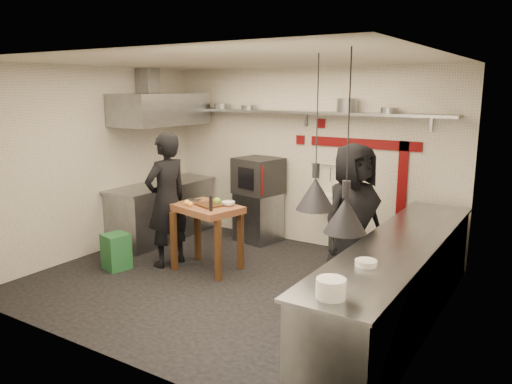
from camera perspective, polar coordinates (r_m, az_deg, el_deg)
The scene contains 47 objects.
floor at distance 6.59m, azimuth -2.83°, elevation -10.37°, with size 5.00×5.00×0.00m, color black.
ceiling at distance 6.11m, azimuth -3.10°, elevation 14.74°, with size 5.00×5.00×0.00m, color beige.
wall_back at distance 7.99m, azimuth 5.76°, elevation 3.93°, with size 5.00×0.04×2.80m, color silver.
wall_front at distance 4.68m, azimuth -17.93°, elevation -2.18°, with size 5.00×0.04×2.80m, color silver.
wall_left at distance 7.89m, azimuth -18.01°, elevation 3.32°, with size 0.04×4.20×2.80m, color silver.
wall_right at distance 5.20m, azimuth 20.18°, elevation -0.96°, with size 0.04×4.20×2.80m, color silver.
red_band_horiz at distance 7.56m, azimuth 12.21°, elevation 5.43°, with size 1.70×0.02×0.14m, color #5E090B.
red_band_vert at distance 7.45m, azimuth 16.39°, elevation 1.38°, with size 0.14×0.02×1.10m, color #5E090B.
red_tile_a at distance 7.80m, azimuth 7.43°, elevation 7.77°, with size 0.14×0.02×0.14m, color #5E090B.
red_tile_b at distance 7.98m, azimuth 5.09°, elevation 5.97°, with size 0.14×0.02×0.14m, color #5E090B.
back_shelf at distance 7.76m, azimuth 5.27°, elevation 9.06°, with size 4.60×0.34×0.04m, color slate.
shelf_bracket_left at distance 8.91m, azimuth -5.37°, elevation 8.76°, with size 0.04×0.06×0.24m, color slate.
shelf_bracket_mid at distance 7.90m, azimuth 5.75°, elevation 8.37°, with size 0.04×0.06×0.24m, color slate.
shelf_bracket_right at distance 7.25m, azimuth 19.41°, elevation 7.47°, with size 0.04×0.06×0.24m, color slate.
pan_far_left at distance 8.55m, azimuth -3.91°, elevation 9.76°, with size 0.26×0.26×0.09m, color slate.
pan_mid_left at distance 8.24m, azimuth -0.85°, elevation 9.64°, with size 0.25×0.25×0.07m, color slate.
stock_pot at distance 7.45m, azimuth 10.38°, elevation 9.73°, with size 0.30×0.30×0.20m, color slate.
pan_right at distance 7.24m, azimuth 14.98°, elevation 9.00°, with size 0.23×0.23×0.08m, color slate.
oven_stand at distance 8.23m, azimuth 0.24°, elevation -2.87°, with size 0.63×0.58×0.80m, color slate.
combi_oven at distance 8.09m, azimuth 0.28°, elevation 1.87°, with size 0.67×0.62×0.58m, color black.
oven_door at distance 7.83m, azimuth -0.63°, elevation 1.53°, with size 0.52×0.03×0.46m, color #5E090B.
oven_glass at distance 7.84m, azimuth -1.19°, elevation 1.55°, with size 0.33×0.01×0.34m, color black.
hand_sink at distance 7.71m, azimuth 8.72°, elevation -1.12°, with size 0.46×0.34×0.22m, color silver.
sink_tap at distance 7.67m, azimuth 8.76°, elevation 0.19°, with size 0.03×0.03×0.14m, color slate.
sink_drain at distance 7.78m, azimuth 8.50°, elevation -4.33°, with size 0.06×0.06×0.66m, color slate.
utensil_rail at distance 7.73m, azimuth 9.26°, elevation 2.98°, with size 0.02×0.02×0.90m, color slate.
counter_right at distance 5.56m, azimuth 15.91°, elevation -10.15°, with size 0.70×3.80×0.90m, color slate.
counter_right_top at distance 5.40m, azimuth 16.18°, elevation -5.57°, with size 0.76×3.90×0.03m, color slate.
plate_stack at distance 3.86m, azimuth 8.56°, elevation -10.84°, with size 0.23×0.23×0.15m, color silver.
small_bowl_right at distance 4.60m, azimuth 12.46°, elevation -7.92°, with size 0.20×0.20×0.05m, color silver.
counter_left at distance 8.53m, azimuth -10.68°, elevation -2.21°, with size 0.70×1.90×0.90m, color slate.
counter_left_top at distance 8.43m, azimuth -10.80°, elevation 0.85°, with size 0.76×2.00×0.03m, color slate.
extractor_hood at distance 8.25m, azimuth -10.88°, elevation 9.27°, with size 0.78×1.60×0.50m, color slate.
hood_duct at distance 8.42m, azimuth -12.26°, elevation 11.98°, with size 0.28×0.28×0.50m, color slate.
green_bin at distance 7.27m, azimuth -15.68°, elevation -6.55°, with size 0.32×0.32×0.50m, color #205F30.
prep_table at distance 6.94m, azimuth -5.60°, elevation -5.21°, with size 0.92×0.64×0.92m, color brown, non-canonical shape.
cutting_board at distance 6.78m, azimuth -5.50°, elevation -1.49°, with size 0.35×0.25×0.03m, color #452813.
pepper_mill at distance 6.48m, azimuth -5.19°, elevation -1.31°, with size 0.05×0.05×0.20m, color black.
lemon_a at distance 6.84m, azimuth -7.91°, elevation -1.19°, with size 0.08×0.08×0.08m, color #FFB63E.
lemon_b at distance 6.75m, azimuth -7.52°, elevation -1.37°, with size 0.07×0.07×0.07m, color #FFB63E.
veg_ball at distance 6.82m, azimuth -4.47°, elevation -1.06°, with size 0.11×0.11×0.11m, color olive.
steel_tray at distance 7.06m, azimuth -7.14°, elevation -0.97°, with size 0.19×0.13×0.03m, color slate.
bowl at distance 6.77m, azimuth -3.19°, elevation -1.33°, with size 0.19×0.19×0.06m, color silver.
heat_lamp_near at distance 4.78m, azimuth 6.97°, elevation 6.64°, with size 0.38×0.38×1.48m, color black, non-canonical shape.
heat_lamp_far at distance 4.07m, azimuth 10.48°, elevation 5.54°, with size 0.36×0.36×1.49m, color black, non-canonical shape.
chef_left at distance 7.09m, azimuth -10.18°, elevation -0.90°, with size 0.69×0.45×1.89m, color black.
chef_right at distance 6.19m, azimuth 11.00°, elevation -3.01°, with size 0.90×0.59×1.85m, color black.
Camera 1 is at (3.52, -4.99, 2.48)m, focal length 35.00 mm.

